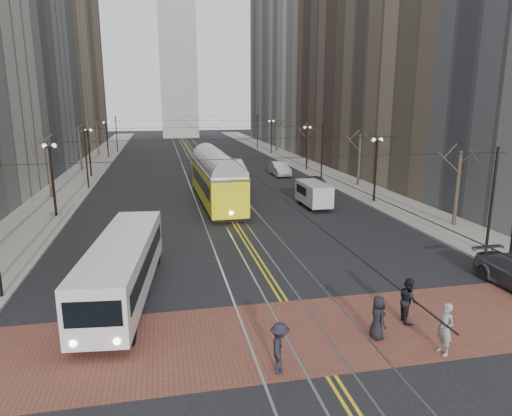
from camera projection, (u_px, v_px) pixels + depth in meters
name	position (u px, v px, depth m)	size (l,w,h in m)	color
ground	(279.00, 293.00, 22.05)	(260.00, 260.00, 0.00)	black
sidewalk_left	(89.00, 169.00, 61.93)	(5.00, 140.00, 0.15)	gray
sidewalk_right	(300.00, 163.00, 67.91)	(5.00, 140.00, 0.15)	gray
crosswalk_band	(304.00, 333.00, 18.24)	(25.00, 6.00, 0.01)	brown
streetcar_rails	(199.00, 166.00, 64.94)	(4.80, 130.00, 0.02)	gray
centre_lines	(199.00, 166.00, 64.93)	(0.42, 130.00, 0.01)	gold
building_left_far	(56.00, 47.00, 94.37)	(16.00, 20.00, 40.00)	brown
building_right_mid	(369.00, 46.00, 67.09)	(16.00, 20.00, 34.00)	brown
building_right_midfar	(334.00, 8.00, 84.49)	(20.00, 20.00, 52.00)	#B6B4AB
building_right_far	(293.00, 52.00, 104.52)	(16.00, 20.00, 40.00)	slate
lamp_posts	(211.00, 161.00, 48.81)	(27.60, 57.20, 5.60)	black
street_trees	(206.00, 154.00, 55.01)	(31.68, 53.28, 5.60)	#382D23
trolley_wires	(206.00, 147.00, 54.39)	(25.96, 120.00, 6.60)	black
transit_bus	(123.00, 269.00, 21.27)	(2.34, 11.25, 2.81)	silver
streetcar	(216.00, 183.00, 41.27)	(2.90, 15.59, 3.68)	yellow
rear_bus	(233.00, 179.00, 46.22)	(2.32, 10.65, 2.78)	silver
cargo_van	(313.00, 195.00, 39.72)	(1.86, 4.85, 2.14)	#B9B9B9
sedan_grey	(317.00, 183.00, 47.49)	(1.73, 4.31, 1.47)	#3C3E43
sedan_silver	(279.00, 169.00, 56.84)	(1.81, 5.19, 1.71)	#A9AAB0
pedestrian_a	(378.00, 317.00, 17.65)	(0.85, 0.55, 1.73)	black
pedestrian_b	(445.00, 329.00, 16.53)	(0.71, 0.47, 1.96)	gray
pedestrian_c	(408.00, 300.00, 18.97)	(0.93, 0.73, 1.92)	black
pedestrian_d	(280.00, 348.00, 15.39)	(1.17, 0.67, 1.82)	black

